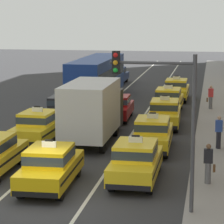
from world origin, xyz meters
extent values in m
plane|color=#353538|center=(0.00, 0.00, 0.00)|extent=(160.00, 160.00, 0.00)
cube|color=silver|center=(-1.60, 20.00, 0.00)|extent=(0.14, 80.00, 0.01)
cube|color=silver|center=(1.60, 20.00, 0.00)|extent=(0.14, 80.00, 0.01)
cylinder|color=black|center=(-2.45, 4.55, 0.32)|extent=(0.24, 0.64, 0.64)
cube|color=black|center=(-3.19, 5.23, 0.42)|extent=(1.71, 0.15, 0.20)
cylinder|color=black|center=(-3.69, 10.62, 0.32)|extent=(0.26, 0.65, 0.64)
cylinder|color=black|center=(-2.22, 10.57, 0.32)|extent=(0.26, 0.65, 0.64)
cylinder|color=black|center=(-3.80, 7.56, 0.32)|extent=(0.26, 0.65, 0.64)
cylinder|color=black|center=(-2.33, 7.51, 0.32)|extent=(0.26, 0.65, 0.64)
cube|color=yellow|center=(-3.01, 9.07, 0.67)|extent=(1.96, 4.56, 0.70)
cube|color=black|center=(-3.01, 9.07, 0.72)|extent=(1.97, 4.20, 0.10)
cube|color=yellow|center=(-3.01, 8.92, 1.34)|extent=(1.67, 2.16, 0.64)
cube|color=#2D3842|center=(-3.01, 8.92, 1.34)|extent=(1.69, 2.18, 0.35)
cube|color=white|center=(-3.01, 8.92, 1.78)|extent=(0.56, 0.14, 0.24)
cube|color=black|center=(-3.01, 8.92, 1.93)|extent=(0.32, 0.12, 0.06)
cube|color=black|center=(-2.93, 11.28, 0.42)|extent=(1.71, 0.20, 0.20)
cube|color=black|center=(-3.09, 6.86, 0.42)|extent=(1.71, 0.20, 0.20)
cylinder|color=black|center=(-4.03, 16.40, 0.32)|extent=(0.26, 0.65, 0.64)
cylinder|color=black|center=(-2.58, 16.44, 0.32)|extent=(0.26, 0.65, 0.64)
cylinder|color=black|center=(-3.94, 13.56, 0.32)|extent=(0.26, 0.65, 0.64)
cylinder|color=black|center=(-2.50, 13.61, 0.32)|extent=(0.26, 0.65, 0.64)
cube|color=black|center=(-3.26, 15.00, 0.65)|extent=(1.89, 4.35, 0.66)
cube|color=black|center=(-3.26, 14.90, 1.28)|extent=(1.62, 1.95, 0.60)
cube|color=#2D3842|center=(-3.26, 14.90, 1.28)|extent=(1.64, 1.97, 0.33)
cylinder|color=black|center=(-4.03, 28.02, 0.32)|extent=(0.25, 0.64, 0.64)
cylinder|color=black|center=(-2.03, 28.00, 0.32)|extent=(0.25, 0.64, 0.64)
cylinder|color=black|center=(-4.08, 21.30, 0.32)|extent=(0.25, 0.64, 0.64)
cylinder|color=black|center=(-2.08, 21.28, 0.32)|extent=(0.25, 0.64, 0.64)
cube|color=navy|center=(-3.05, 24.65, 1.77)|extent=(2.59, 11.22, 2.90)
cube|color=#2D3842|center=(-3.05, 24.65, 2.02)|extent=(2.61, 10.77, 0.84)
cube|color=black|center=(-3.01, 30.20, 2.97)|extent=(2.13, 0.10, 0.36)
cylinder|color=black|center=(-3.77, 35.60, 0.32)|extent=(0.25, 0.64, 0.64)
cylinder|color=black|center=(-2.33, 35.59, 0.32)|extent=(0.25, 0.64, 0.64)
cylinder|color=black|center=(-3.79, 32.76, 0.32)|extent=(0.25, 0.64, 0.64)
cylinder|color=black|center=(-2.35, 32.75, 0.32)|extent=(0.25, 0.64, 0.64)
cube|color=navy|center=(-3.06, 34.18, 0.65)|extent=(1.79, 4.31, 0.66)
cube|color=navy|center=(-3.06, 34.08, 1.28)|extent=(1.58, 1.91, 0.60)
cube|color=#2D3842|center=(-3.06, 34.08, 1.28)|extent=(1.60, 1.93, 0.33)
cylinder|color=black|center=(-0.94, 3.05, 0.32)|extent=(0.26, 0.65, 0.64)
cylinder|color=black|center=(0.53, 3.09, 0.32)|extent=(0.26, 0.65, 0.64)
cylinder|color=black|center=(-0.86, -0.01, 0.32)|extent=(0.26, 0.65, 0.64)
cylinder|color=black|center=(0.62, 0.04, 0.32)|extent=(0.26, 0.65, 0.64)
cube|color=yellow|center=(-0.16, 1.54, 0.67)|extent=(1.93, 4.55, 0.70)
cube|color=black|center=(-0.16, 1.54, 0.72)|extent=(1.94, 4.19, 0.10)
cube|color=yellow|center=(-0.16, 1.39, 1.34)|extent=(1.66, 2.15, 0.64)
cube|color=#2D3842|center=(-0.16, 1.39, 1.34)|extent=(1.68, 2.17, 0.35)
cube|color=white|center=(-0.16, 1.39, 1.78)|extent=(0.56, 0.14, 0.24)
cube|color=black|center=(-0.16, 1.39, 1.93)|extent=(0.32, 0.12, 0.06)
cube|color=black|center=(-0.23, 3.75, 0.42)|extent=(1.71, 0.19, 0.20)
cube|color=black|center=(-0.10, -0.67, 0.42)|extent=(1.71, 0.19, 0.20)
cylinder|color=black|center=(-1.10, 11.13, 0.32)|extent=(0.24, 0.64, 0.64)
cylinder|color=black|center=(0.80, 11.14, 0.32)|extent=(0.24, 0.64, 0.64)
cylinder|color=black|center=(-1.09, 7.23, 0.32)|extent=(0.24, 0.64, 0.64)
cylinder|color=black|center=(0.81, 7.24, 0.32)|extent=(0.24, 0.64, 0.64)
cube|color=black|center=(-0.15, 12.12, 1.37)|extent=(2.11, 2.21, 2.10)
cube|color=#2D3842|center=(-0.16, 13.19, 1.67)|extent=(1.93, 0.07, 0.76)
cube|color=silver|center=(-0.14, 8.86, 1.92)|extent=(2.32, 5.21, 2.70)
cylinder|color=black|center=(-0.72, 17.38, 0.32)|extent=(0.26, 0.65, 0.64)
cylinder|color=black|center=(0.72, 17.42, 0.32)|extent=(0.26, 0.65, 0.64)
cylinder|color=black|center=(-0.63, 14.54, 0.32)|extent=(0.26, 0.65, 0.64)
cylinder|color=black|center=(0.81, 14.59, 0.32)|extent=(0.26, 0.65, 0.64)
cube|color=maroon|center=(0.05, 15.98, 0.65)|extent=(1.90, 4.35, 0.66)
cube|color=maroon|center=(0.05, 15.88, 1.28)|extent=(1.62, 1.95, 0.60)
cube|color=#2D3842|center=(0.05, 15.88, 1.28)|extent=(1.64, 1.97, 0.33)
cylinder|color=black|center=(2.31, 4.46, 0.32)|extent=(0.24, 0.64, 0.64)
cylinder|color=black|center=(3.78, 4.47, 0.32)|extent=(0.24, 0.64, 0.64)
cylinder|color=black|center=(2.32, 1.40, 0.32)|extent=(0.24, 0.64, 0.64)
cylinder|color=black|center=(3.79, 1.41, 0.32)|extent=(0.24, 0.64, 0.64)
cube|color=yellow|center=(3.05, 2.94, 0.67)|extent=(1.82, 4.51, 0.70)
cube|color=black|center=(3.05, 2.94, 0.72)|extent=(1.84, 4.15, 0.10)
cube|color=yellow|center=(3.05, 2.79, 1.34)|extent=(1.61, 2.11, 0.64)
cube|color=#2D3842|center=(3.05, 2.79, 1.34)|extent=(1.63, 2.13, 0.35)
cube|color=white|center=(3.05, 2.79, 1.78)|extent=(0.56, 0.12, 0.24)
cube|color=black|center=(3.05, 2.79, 1.93)|extent=(0.32, 0.11, 0.06)
cube|color=black|center=(3.04, 5.15, 0.42)|extent=(1.71, 0.15, 0.20)
cube|color=black|center=(3.06, 0.73, 0.42)|extent=(1.71, 0.15, 0.20)
cylinder|color=black|center=(2.40, 9.77, 0.32)|extent=(0.25, 0.65, 0.64)
cylinder|color=black|center=(3.87, 9.80, 0.32)|extent=(0.25, 0.65, 0.64)
cylinder|color=black|center=(2.47, 6.71, 0.32)|extent=(0.25, 0.65, 0.64)
cylinder|color=black|center=(3.94, 6.74, 0.32)|extent=(0.25, 0.65, 0.64)
cube|color=yellow|center=(3.17, 8.25, 0.67)|extent=(1.90, 4.54, 0.70)
cube|color=black|center=(3.17, 8.25, 0.72)|extent=(1.91, 4.18, 0.10)
cube|color=yellow|center=(3.17, 8.10, 1.34)|extent=(1.65, 2.14, 0.64)
cube|color=#2D3842|center=(3.17, 8.10, 1.34)|extent=(1.67, 2.16, 0.35)
cube|color=white|center=(3.17, 8.10, 1.78)|extent=(0.56, 0.13, 0.24)
cube|color=black|center=(3.17, 8.10, 1.93)|extent=(0.32, 0.12, 0.06)
cube|color=black|center=(3.12, 10.46, 0.42)|extent=(1.71, 0.18, 0.20)
cube|color=black|center=(3.22, 6.04, 0.42)|extent=(1.71, 0.18, 0.20)
cylinder|color=black|center=(2.48, 15.72, 0.32)|extent=(0.26, 0.65, 0.64)
cylinder|color=black|center=(3.96, 15.76, 0.32)|extent=(0.26, 0.65, 0.64)
cylinder|color=black|center=(2.58, 12.66, 0.32)|extent=(0.26, 0.65, 0.64)
cylinder|color=black|center=(4.05, 12.70, 0.32)|extent=(0.26, 0.65, 0.64)
cube|color=yellow|center=(3.27, 14.21, 0.67)|extent=(1.94, 4.55, 0.70)
cube|color=black|center=(3.27, 14.21, 0.72)|extent=(1.95, 4.19, 0.10)
cube|color=yellow|center=(3.27, 14.06, 1.34)|extent=(1.66, 2.15, 0.64)
cube|color=#2D3842|center=(3.27, 14.06, 1.34)|extent=(1.68, 2.17, 0.35)
cube|color=white|center=(3.27, 14.06, 1.78)|extent=(0.56, 0.14, 0.24)
cube|color=black|center=(3.27, 14.06, 1.93)|extent=(0.32, 0.12, 0.06)
cube|color=black|center=(3.20, 16.42, 0.42)|extent=(1.71, 0.19, 0.20)
cube|color=black|center=(3.33, 12.00, 0.42)|extent=(1.71, 0.19, 0.20)
cylinder|color=black|center=(2.36, 20.89, 0.32)|extent=(0.25, 0.64, 0.64)
cylinder|color=black|center=(3.83, 20.88, 0.32)|extent=(0.25, 0.64, 0.64)
cylinder|color=black|center=(2.33, 17.83, 0.32)|extent=(0.25, 0.64, 0.64)
cylinder|color=black|center=(3.81, 17.82, 0.32)|extent=(0.25, 0.64, 0.64)
cube|color=yellow|center=(3.08, 19.35, 0.67)|extent=(1.84, 4.52, 0.70)
cube|color=black|center=(3.08, 19.35, 0.72)|extent=(1.86, 4.16, 0.10)
cube|color=yellow|center=(3.08, 19.20, 1.34)|extent=(1.62, 2.11, 0.64)
cube|color=#2D3842|center=(3.08, 19.20, 1.34)|extent=(1.64, 2.13, 0.35)
cube|color=white|center=(3.08, 19.20, 1.78)|extent=(0.56, 0.13, 0.24)
cube|color=black|center=(3.08, 19.20, 1.93)|extent=(0.32, 0.11, 0.06)
cube|color=black|center=(3.10, 21.56, 0.42)|extent=(1.71, 0.16, 0.20)
cube|color=black|center=(3.06, 17.14, 0.42)|extent=(1.71, 0.16, 0.20)
cylinder|color=black|center=(2.54, 26.33, 0.32)|extent=(0.24, 0.64, 0.64)
cylinder|color=black|center=(4.02, 26.33, 0.32)|extent=(0.24, 0.64, 0.64)
cylinder|color=black|center=(2.53, 23.27, 0.32)|extent=(0.24, 0.64, 0.64)
cylinder|color=black|center=(4.01, 23.27, 0.32)|extent=(0.24, 0.64, 0.64)
cube|color=yellow|center=(3.27, 24.80, 0.67)|extent=(1.81, 4.50, 0.70)
cube|color=black|center=(3.27, 24.80, 0.72)|extent=(1.83, 4.14, 0.10)
cube|color=yellow|center=(3.27, 24.65, 1.34)|extent=(1.60, 2.10, 0.64)
cube|color=#2D3842|center=(3.27, 24.65, 1.34)|extent=(1.62, 2.12, 0.35)
cube|color=white|center=(3.27, 24.65, 1.78)|extent=(0.56, 0.12, 0.24)
cube|color=black|center=(3.27, 24.65, 1.93)|extent=(0.32, 0.11, 0.06)
cube|color=black|center=(3.28, 27.01, 0.42)|extent=(1.71, 0.14, 0.20)
cube|color=black|center=(3.27, 22.59, 0.42)|extent=(1.71, 0.14, 0.20)
cylinder|color=slate|center=(5.96, 20.29, 0.57)|extent=(0.24, 0.24, 0.84)
cube|color=red|center=(5.96, 20.29, 1.29)|extent=(0.36, 0.22, 0.59)
sphere|color=tan|center=(5.96, 20.29, 1.69)|extent=(0.20, 0.20, 0.20)
cube|color=brown|center=(5.72, 20.29, 0.78)|extent=(0.10, 0.20, 0.28)
cylinder|color=#23232D|center=(6.42, 8.60, 0.58)|extent=(0.24, 0.24, 0.85)
cube|color=#2D4CA5|center=(6.42, 8.60, 1.29)|extent=(0.36, 0.22, 0.58)
sphere|color=tan|center=(6.42, 8.60, 1.69)|extent=(0.20, 0.20, 0.20)
cylinder|color=slate|center=(5.96, 2.63, 0.57)|extent=(0.24, 0.24, 0.84)
cube|color=black|center=(5.96, 2.63, 1.27)|extent=(0.36, 0.22, 0.56)
sphere|color=brown|center=(5.96, 2.63, 1.66)|extent=(0.20, 0.20, 0.20)
cube|color=brown|center=(6.20, 2.63, 0.78)|extent=(0.10, 0.20, 0.28)
cylinder|color=#47474C|center=(5.45, -0.74, 2.75)|extent=(0.14, 0.14, 5.50)
cylinder|color=#47474C|center=(4.05, -0.74, 5.20)|extent=(2.80, 0.10, 0.10)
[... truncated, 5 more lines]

